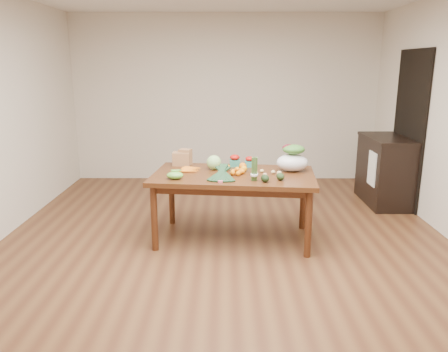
{
  "coord_description": "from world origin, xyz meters",
  "views": [
    {
      "loc": [
        -0.0,
        -4.27,
        1.9
      ],
      "look_at": [
        -0.01,
        0.0,
        0.81
      ],
      "focal_mm": 35.0,
      "sensor_mm": 36.0,
      "label": 1
    }
  ],
  "objects_px": {
    "asparagus_bundle": "(254,169)",
    "dining_table": "(233,207)",
    "mandarin_cluster": "(237,170)",
    "kale_bunch": "(221,172)",
    "cabbage": "(214,163)",
    "salad_bag": "(292,159)",
    "cabinet": "(384,170)",
    "paper_bag": "(181,157)"
  },
  "relations": [
    {
      "from": "dining_table",
      "to": "paper_bag",
      "type": "xyz_separation_m",
      "value": [
        -0.61,
        0.42,
        0.47
      ]
    },
    {
      "from": "kale_bunch",
      "to": "cabinet",
      "type": "bearing_deg",
      "value": 41.18
    },
    {
      "from": "cabbage",
      "to": "salad_bag",
      "type": "bearing_deg",
      "value": -4.43
    },
    {
      "from": "paper_bag",
      "to": "salad_bag",
      "type": "relative_size",
      "value": 0.76
    },
    {
      "from": "cabbage",
      "to": "salad_bag",
      "type": "relative_size",
      "value": 0.47
    },
    {
      "from": "paper_bag",
      "to": "kale_bunch",
      "type": "bearing_deg",
      "value": -55.01
    },
    {
      "from": "asparagus_bundle",
      "to": "kale_bunch",
      "type": "bearing_deg",
      "value": -179.08
    },
    {
      "from": "cabinet",
      "to": "kale_bunch",
      "type": "height_order",
      "value": "cabinet"
    },
    {
      "from": "cabinet",
      "to": "asparagus_bundle",
      "type": "distance_m",
      "value": 2.55
    },
    {
      "from": "kale_bunch",
      "to": "mandarin_cluster",
      "type": "bearing_deg",
      "value": 61.12
    },
    {
      "from": "dining_table",
      "to": "kale_bunch",
      "type": "height_order",
      "value": "kale_bunch"
    },
    {
      "from": "cabbage",
      "to": "salad_bag",
      "type": "height_order",
      "value": "salad_bag"
    },
    {
      "from": "paper_bag",
      "to": "asparagus_bundle",
      "type": "relative_size",
      "value": 1.06
    },
    {
      "from": "paper_bag",
      "to": "cabbage",
      "type": "relative_size",
      "value": 1.61
    },
    {
      "from": "mandarin_cluster",
      "to": "kale_bunch",
      "type": "xyz_separation_m",
      "value": [
        -0.17,
        -0.24,
        0.04
      ]
    },
    {
      "from": "cabbage",
      "to": "cabinet",
      "type": "bearing_deg",
      "value": 25.75
    },
    {
      "from": "paper_bag",
      "to": "cabbage",
      "type": "xyz_separation_m",
      "value": [
        0.39,
        -0.22,
        -0.01
      ]
    },
    {
      "from": "dining_table",
      "to": "kale_bunch",
      "type": "bearing_deg",
      "value": -109.72
    },
    {
      "from": "paper_bag",
      "to": "mandarin_cluster",
      "type": "distance_m",
      "value": 0.78
    },
    {
      "from": "dining_table",
      "to": "cabbage",
      "type": "xyz_separation_m",
      "value": [
        -0.22,
        0.19,
        0.46
      ]
    },
    {
      "from": "salad_bag",
      "to": "asparagus_bundle",
      "type": "bearing_deg",
      "value": -136.84
    },
    {
      "from": "dining_table",
      "to": "cabinet",
      "type": "distance_m",
      "value": 2.51
    },
    {
      "from": "kale_bunch",
      "to": "salad_bag",
      "type": "bearing_deg",
      "value": 32.58
    },
    {
      "from": "dining_table",
      "to": "kale_bunch",
      "type": "xyz_separation_m",
      "value": [
        -0.13,
        -0.27,
        0.45
      ]
    },
    {
      "from": "cabbage",
      "to": "salad_bag",
      "type": "xyz_separation_m",
      "value": [
        0.87,
        -0.07,
        0.05
      ]
    },
    {
      "from": "mandarin_cluster",
      "to": "salad_bag",
      "type": "distance_m",
      "value": 0.64
    },
    {
      "from": "asparagus_bundle",
      "to": "dining_table",
      "type": "bearing_deg",
      "value": 130.59
    },
    {
      "from": "cabinet",
      "to": "asparagus_bundle",
      "type": "relative_size",
      "value": 4.08
    },
    {
      "from": "mandarin_cluster",
      "to": "salad_bag",
      "type": "bearing_deg",
      "value": 13.56
    },
    {
      "from": "asparagus_bundle",
      "to": "salad_bag",
      "type": "xyz_separation_m",
      "value": [
        0.45,
        0.42,
        0.01
      ]
    },
    {
      "from": "dining_table",
      "to": "mandarin_cluster",
      "type": "relative_size",
      "value": 9.66
    },
    {
      "from": "paper_bag",
      "to": "salad_bag",
      "type": "bearing_deg",
      "value": -13.08
    },
    {
      "from": "paper_bag",
      "to": "dining_table",
      "type": "bearing_deg",
      "value": -34.41
    },
    {
      "from": "dining_table",
      "to": "cabbage",
      "type": "distance_m",
      "value": 0.54
    },
    {
      "from": "cabinet",
      "to": "paper_bag",
      "type": "xyz_separation_m",
      "value": [
        -2.74,
        -0.91,
        0.37
      ]
    },
    {
      "from": "cabbage",
      "to": "paper_bag",
      "type": "bearing_deg",
      "value": 149.94
    },
    {
      "from": "paper_bag",
      "to": "asparagus_bundle",
      "type": "bearing_deg",
      "value": -41.3
    },
    {
      "from": "cabbage",
      "to": "kale_bunch",
      "type": "height_order",
      "value": "cabbage"
    },
    {
      "from": "mandarin_cluster",
      "to": "asparagus_bundle",
      "type": "relative_size",
      "value": 0.72
    },
    {
      "from": "asparagus_bundle",
      "to": "cabinet",
      "type": "bearing_deg",
      "value": 46.11
    },
    {
      "from": "mandarin_cluster",
      "to": "cabbage",
      "type": "bearing_deg",
      "value": 140.19
    },
    {
      "from": "salad_bag",
      "to": "cabinet",
      "type": "bearing_deg",
      "value": 39.06
    }
  ]
}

